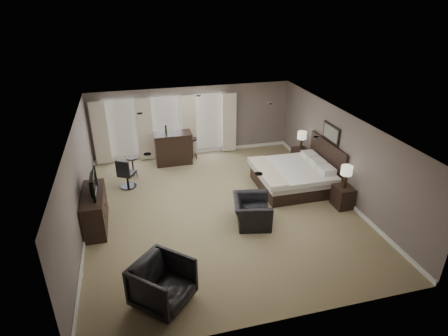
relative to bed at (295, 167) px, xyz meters
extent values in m
cube|color=#827452|center=(-2.58, -0.68, -0.73)|extent=(7.60, 8.60, 0.04)
cube|color=silver|center=(-2.58, -0.68, 1.87)|extent=(7.60, 8.60, 0.04)
cube|color=#6E625B|center=(-2.58, 3.57, 0.57)|extent=(7.50, 0.04, 2.60)
cube|color=#6E625B|center=(-2.58, -4.93, 0.57)|extent=(7.50, 0.04, 2.60)
cube|color=#6E625B|center=(-6.33, -0.68, 0.57)|extent=(0.04, 8.50, 2.60)
cube|color=#6E625B|center=(1.17, -0.68, 0.57)|extent=(0.04, 8.50, 2.60)
cube|color=silver|center=(-5.18, 3.51, 0.52)|extent=(1.15, 0.04, 2.05)
cube|color=silver|center=(-3.58, 3.51, 0.52)|extent=(1.15, 0.04, 2.05)
cube|color=silver|center=(-1.98, 3.51, 0.52)|extent=(1.15, 0.04, 2.05)
cube|color=beige|center=(-5.93, 3.39, 0.45)|extent=(0.55, 0.12, 2.30)
cube|color=beige|center=(-4.38, 3.39, 0.45)|extent=(0.55, 0.12, 2.30)
cube|color=beige|center=(-2.78, 3.39, 0.45)|extent=(0.55, 0.12, 2.30)
cube|color=beige|center=(-1.23, 3.39, 0.45)|extent=(0.55, 0.12, 2.30)
cube|color=silver|center=(0.00, 0.00, 0.00)|extent=(2.29, 2.19, 1.46)
cube|color=black|center=(0.89, -1.45, -0.41)|extent=(0.48, 0.59, 0.64)
cube|color=black|center=(0.89, 1.45, -0.41)|extent=(0.48, 0.59, 0.64)
cube|color=beige|center=(0.89, -1.45, 0.24)|extent=(0.32, 0.32, 0.67)
cube|color=beige|center=(0.89, 1.45, 0.25)|extent=(0.32, 0.32, 0.66)
cube|color=slate|center=(1.12, 0.00, 1.02)|extent=(0.04, 0.96, 0.56)
cube|color=black|center=(-6.03, -0.68, -0.24)|extent=(0.55, 1.70, 0.99)
imported|color=black|center=(-6.03, -0.68, 0.33)|extent=(0.58, 1.01, 0.13)
imported|color=black|center=(-1.95, -1.59, -0.24)|extent=(0.96, 1.26, 0.99)
imported|color=black|center=(-4.59, -3.88, -0.20)|extent=(1.42, 1.42, 1.07)
cube|color=black|center=(-3.47, 2.83, -0.15)|extent=(1.34, 0.70, 1.17)
cube|color=black|center=(-4.95, 2.08, -0.38)|extent=(0.43, 0.43, 0.70)
cube|color=black|center=(-2.73, 3.07, -0.33)|extent=(0.45, 0.45, 0.80)
cube|color=black|center=(-5.15, 1.36, -0.22)|extent=(0.70, 0.70, 1.01)
camera|label=1|loc=(-4.85, -9.73, 5.06)|focal=30.00mm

